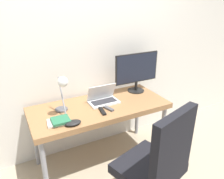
% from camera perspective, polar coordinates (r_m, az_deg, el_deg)
% --- Properties ---
extents(ground_plane, '(12.00, 12.00, 0.00)m').
position_cam_1_polar(ground_plane, '(2.68, 0.40, -21.84)').
color(ground_plane, tan).
extents(wall_back, '(8.00, 0.05, 2.60)m').
position_cam_1_polar(wall_back, '(2.65, -7.19, 9.96)').
color(wall_back, silver).
rests_on(wall_back, ground_plane).
extents(desk, '(1.55, 0.68, 0.76)m').
position_cam_1_polar(desk, '(2.51, -3.20, -5.52)').
color(desk, '#996B42').
rests_on(desk, ground_plane).
extents(laptop, '(0.34, 0.21, 0.21)m').
position_cam_1_polar(laptop, '(2.53, -2.35, -2.41)').
color(laptop, silver).
rests_on(laptop, desk).
extents(monitor, '(0.60, 0.21, 0.50)m').
position_cam_1_polar(monitor, '(2.78, 6.46, 5.05)').
color(monitor, black).
rests_on(monitor, desk).
extents(desk_lamp, '(0.14, 0.29, 0.43)m').
position_cam_1_polar(desk_lamp, '(2.20, -12.81, 0.14)').
color(desk_lamp, '#4C4C51').
rests_on(desk_lamp, desk).
extents(office_chair, '(0.64, 0.61, 1.12)m').
position_cam_1_polar(office_chair, '(1.95, 11.94, -17.90)').
color(office_chair, black).
rests_on(office_chair, ground_plane).
extents(book_stack, '(0.23, 0.18, 0.04)m').
position_cam_1_polar(book_stack, '(2.20, -13.51, -8.01)').
color(book_stack, silver).
rests_on(book_stack, desk).
extents(tv_remote, '(0.06, 0.17, 0.02)m').
position_cam_1_polar(tv_remote, '(2.34, -2.54, -5.64)').
color(tv_remote, black).
rests_on(tv_remote, desk).
extents(media_remote, '(0.08, 0.14, 0.02)m').
position_cam_1_polar(media_remote, '(2.38, -0.88, -5.00)').
color(media_remote, '#4C4C51').
rests_on(media_remote, desk).
extents(game_controller, '(0.16, 0.10, 0.04)m').
position_cam_1_polar(game_controller, '(2.14, -10.15, -8.57)').
color(game_controller, black).
rests_on(game_controller, desk).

